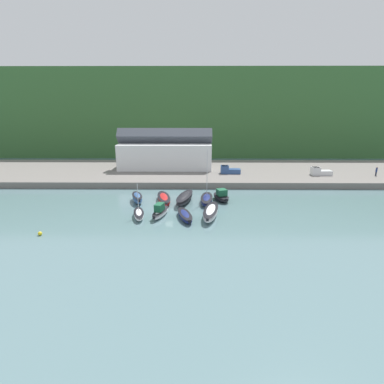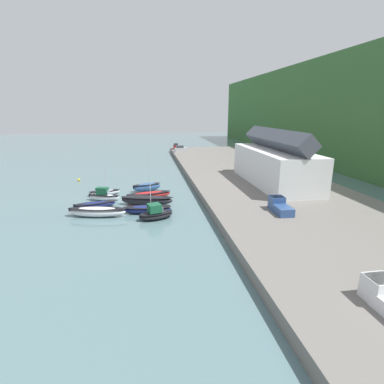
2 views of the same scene
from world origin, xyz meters
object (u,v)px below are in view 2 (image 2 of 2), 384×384
object	(u,v)px
moored_boat_3	(147,209)
moored_boat_7	(95,205)
moored_boat_8	(97,212)
parked_car_0	(181,149)
mooring_buoy_1	(79,180)
pickup_truck_1	(279,206)
moored_boat_1	(149,195)
moored_boat_6	(104,196)
moored_boat_2	(147,200)
moored_boat_4	(156,214)
parked_car_1	(176,146)
moored_boat_5	(104,192)
moored_boat_0	(147,187)

from	to	relation	value
moored_boat_3	moored_boat_7	xyz separation A→B (m)	(-3.76, -8.29, -0.10)
moored_boat_8	parked_car_0	world-z (taller)	parked_car_0
mooring_buoy_1	pickup_truck_1	bearing A→B (deg)	47.91
moored_boat_1	moored_boat_6	xyz separation A→B (m)	(0.16, -7.71, 0.20)
moored_boat_3	moored_boat_7	distance (m)	9.11
moored_boat_2	moored_boat_4	distance (m)	6.99
parked_car_1	moored_boat_1	bearing A→B (deg)	-97.32
parked_car_1	moored_boat_8	bearing A→B (deg)	-102.31
moored_boat_1	moored_boat_5	bearing A→B (deg)	-124.62
moored_boat_3	pickup_truck_1	distance (m)	19.28
moored_boat_7	moored_boat_8	xyz separation A→B (m)	(4.16, 0.99, 0.22)
moored_boat_2	mooring_buoy_1	distance (m)	24.65
moored_boat_5	mooring_buoy_1	distance (m)	14.42
moored_boat_2	moored_boat_8	distance (m)	8.53
moored_boat_2	pickup_truck_1	distance (m)	20.94
moored_boat_0	parked_car_0	bearing A→B (deg)	147.29
moored_boat_0	moored_boat_7	size ratio (longest dim) A/B	0.85
moored_boat_4	moored_boat_8	world-z (taller)	moored_boat_4
moored_boat_7	moored_boat_8	distance (m)	4.29
moored_boat_0	moored_boat_6	xyz separation A→B (m)	(5.09, -7.41, -0.02)
moored_boat_0	moored_boat_7	distance (m)	12.36
moored_boat_1	moored_boat_4	size ratio (longest dim) A/B	1.52
moored_boat_6	moored_boat_7	world-z (taller)	moored_boat_6
moored_boat_0	parked_car_1	distance (m)	54.09
moored_boat_0	moored_boat_6	bearing A→B (deg)	-73.64
moored_boat_4	moored_boat_7	distance (m)	11.52
moored_boat_6	parked_car_0	distance (m)	53.56
moored_boat_5	moored_boat_7	size ratio (longest dim) A/B	0.85
moored_boat_3	moored_boat_8	xyz separation A→B (m)	(0.40, -7.30, 0.12)
moored_boat_4	pickup_truck_1	distance (m)	17.45
moored_boat_0	parked_car_1	world-z (taller)	parked_car_1
moored_boat_6	pickup_truck_1	distance (m)	29.18
moored_boat_5	moored_boat_6	world-z (taller)	moored_boat_5
moored_boat_0	moored_boat_2	size ratio (longest dim) A/B	0.65
moored_boat_5	moored_boat_6	bearing A→B (deg)	-7.10
parked_car_0	moored_boat_4	bearing A→B (deg)	-15.79
moored_boat_4	moored_boat_0	bearing A→B (deg)	166.24
moored_boat_0	moored_boat_5	world-z (taller)	moored_boat_5
moored_boat_6	parked_car_1	distance (m)	60.89
moored_boat_2	moored_boat_7	world-z (taller)	moored_boat_2
moored_boat_7	pickup_truck_1	distance (m)	28.34
moored_boat_4	parked_car_1	bearing A→B (deg)	154.01
moored_boat_6	moored_boat_5	bearing A→B (deg)	-158.66
moored_boat_1	moored_boat_2	size ratio (longest dim) A/B	0.93
moored_boat_5	mooring_buoy_1	xyz separation A→B (m)	(-12.57, -7.06, -0.27)
moored_boat_2	mooring_buoy_1	bearing A→B (deg)	-130.12
moored_boat_5	pickup_truck_1	distance (m)	31.23
moored_boat_4	parked_car_0	xyz separation A→B (m)	(-60.66, 10.54, 1.50)
moored_boat_1	mooring_buoy_1	world-z (taller)	moored_boat_1
moored_boat_3	moored_boat_7	size ratio (longest dim) A/B	1.45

